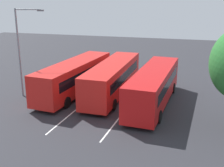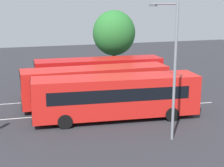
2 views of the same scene
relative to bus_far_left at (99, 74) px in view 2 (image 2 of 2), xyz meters
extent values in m
plane|color=#2B2B30|center=(0.72, 3.80, -1.68)|extent=(78.74, 78.74, 0.00)
cube|color=red|center=(-0.03, 0.00, 0.01)|extent=(11.54, 3.24, 2.71)
cube|color=black|center=(5.62, -0.37, 0.74)|extent=(0.26, 2.20, 1.14)
cube|color=black|center=(0.05, 1.22, 0.33)|extent=(9.56, 0.70, 0.87)
cube|color=black|center=(-0.11, -1.22, 0.33)|extent=(9.56, 0.70, 0.87)
cube|color=black|center=(5.64, -0.37, 1.18)|extent=(0.23, 2.00, 0.32)
cube|color=black|center=(5.65, -0.37, -1.13)|extent=(0.25, 2.30, 0.36)
cylinder|color=black|center=(3.69, 0.95, -1.20)|extent=(0.98, 0.34, 0.96)
cylinder|color=black|center=(3.53, -1.42, -1.20)|extent=(0.98, 0.34, 0.96)
cylinder|color=black|center=(-3.59, 1.43, -1.20)|extent=(0.98, 0.34, 0.96)
cylinder|color=black|center=(-3.75, -0.95, -1.20)|extent=(0.98, 0.34, 0.96)
cube|color=red|center=(1.40, 4.04, 0.01)|extent=(11.45, 2.75, 2.71)
cube|color=black|center=(7.06, 3.91, 0.74)|extent=(0.17, 2.20, 1.14)
cube|color=black|center=(1.43, 5.26, 0.33)|extent=(9.58, 0.29, 0.87)
cube|color=black|center=(1.38, 2.82, 0.33)|extent=(9.58, 0.29, 0.87)
cube|color=black|center=(7.08, 3.91, 1.18)|extent=(0.14, 2.00, 0.32)
cube|color=black|center=(7.09, 3.91, -1.13)|extent=(0.15, 2.30, 0.36)
cylinder|color=black|center=(5.08, 5.15, -1.20)|extent=(0.97, 0.30, 0.96)
cylinder|color=black|center=(5.02, 2.77, -1.20)|extent=(0.97, 0.30, 0.96)
cylinder|color=black|center=(-2.22, 5.31, -1.20)|extent=(0.97, 0.30, 0.96)
cylinder|color=black|center=(-2.27, 2.93, -1.20)|extent=(0.97, 0.30, 0.96)
cube|color=red|center=(0.92, 7.64, 0.01)|extent=(11.60, 3.71, 2.71)
cube|color=black|center=(6.55, 7.03, 0.74)|extent=(0.36, 2.20, 1.14)
cube|color=black|center=(1.05, 8.85, 0.33)|extent=(9.53, 1.11, 0.87)
cube|color=black|center=(0.79, 6.42, 0.33)|extent=(9.53, 1.11, 0.87)
cube|color=black|center=(6.57, 7.03, 1.18)|extent=(0.31, 2.00, 0.32)
cube|color=black|center=(6.58, 7.03, -1.13)|extent=(0.35, 2.30, 0.36)
cylinder|color=black|center=(4.68, 8.43, -1.20)|extent=(0.99, 0.38, 0.96)
cylinder|color=black|center=(4.42, 6.06, -1.20)|extent=(0.99, 0.38, 0.96)
cylinder|color=black|center=(-2.58, 9.21, -1.20)|extent=(0.99, 0.38, 0.96)
cylinder|color=black|center=(-2.83, 6.85, -1.20)|extent=(0.99, 0.38, 0.96)
cylinder|color=gray|center=(-1.06, 12.12, 2.30)|extent=(0.16, 0.16, 7.97)
cylinder|color=gray|center=(-0.83, 11.03, 6.19)|extent=(0.57, 2.20, 0.10)
cube|color=slate|center=(-0.59, 9.94, 6.11)|extent=(0.31, 0.59, 0.14)
cylinder|color=#4C3823|center=(-3.50, -6.15, -0.18)|extent=(0.44, 0.44, 3.01)
ellipsoid|color=#28702D|center=(-3.50, -6.15, 3.07)|extent=(4.65, 4.19, 4.89)
cube|color=silver|center=(0.72, 1.86, -1.68)|extent=(17.09, 1.03, 0.01)
cube|color=silver|center=(0.72, 5.74, -1.68)|extent=(17.09, 1.03, 0.01)
camera|label=1|loc=(-23.85, -3.00, 7.43)|focal=46.96mm
camera|label=2|loc=(8.23, 29.05, 6.23)|focal=54.52mm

